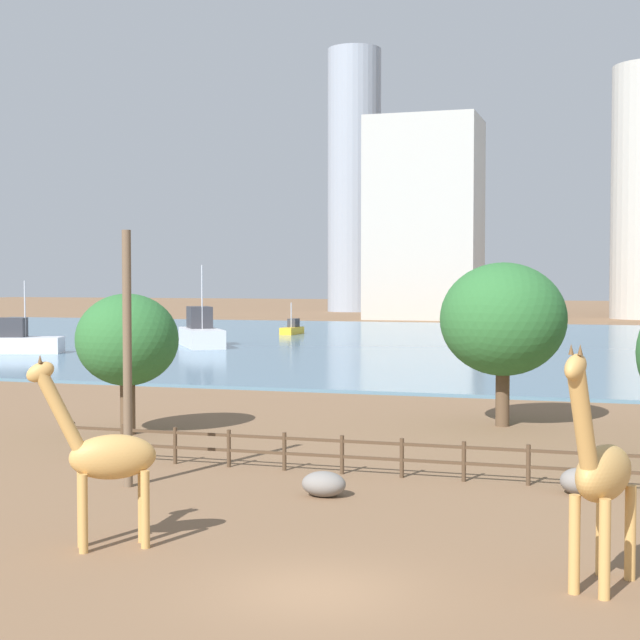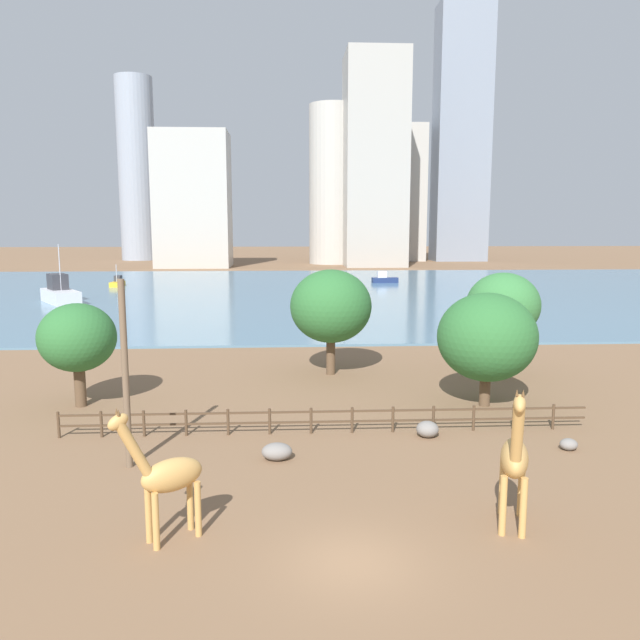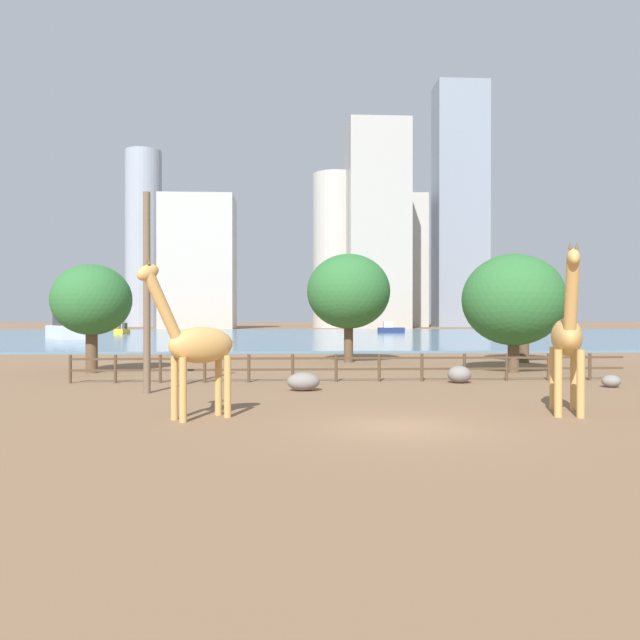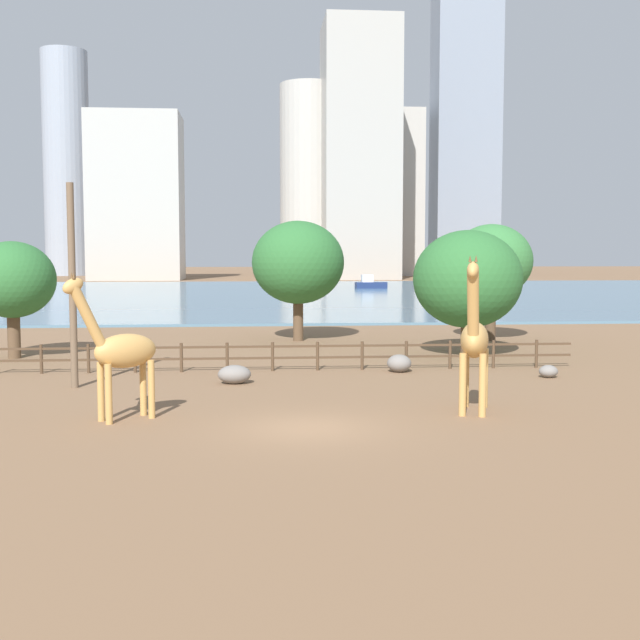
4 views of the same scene
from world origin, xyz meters
TOP-DOWN VIEW (x-y plane):
  - ground_plane at (0.00, 80.00)m, footprint 400.00×400.00m
  - harbor_water at (0.00, 77.00)m, footprint 180.00×86.00m
  - giraffe_tall at (5.66, 1.96)m, footprint 1.64×3.27m
  - giraffe_companion at (-5.82, 1.68)m, footprint 2.90×2.23m
  - utility_pole at (-8.68, 8.11)m, footprint 0.28×0.28m
  - boulder_near_fence at (-2.42, 8.58)m, footprint 1.35×1.01m
  - boulder_by_pole at (4.84, 11.18)m, footprint 1.09×1.05m
  - boulder_small at (10.91, 9.09)m, footprint 0.81×0.72m
  - enclosure_fence at (-0.35, 12.00)m, footprint 26.12×0.14m
  - tree_left_large at (1.05, 24.32)m, footprint 5.55×5.55m
  - tree_center_broad at (9.28, 16.28)m, footprint 5.55×5.55m
  - tree_right_tall at (-13.68, 17.39)m, footprint 4.28×4.28m
  - tree_left_small at (12.67, 23.48)m, footprint 4.92×4.92m
  - boat_ferry at (-29.77, 86.09)m, footprint 1.67×4.08m
  - boat_tug at (15.04, 90.30)m, footprint 4.58×1.91m
  - boat_barge at (-31.33, 64.34)m, footprint 7.18×8.69m
  - skyline_tower_needle at (-44.93, 168.92)m, footprint 10.56×10.56m
  - skyline_block_central at (29.30, 164.09)m, footprint 15.65×15.84m
  - skyline_tower_glass at (10.27, 148.58)m, footprint 12.47×12.47m
  - skyline_block_left at (19.82, 138.68)m, footprint 14.89×15.58m
  - skyline_block_right at (47.09, 159.94)m, footprint 14.67×9.81m
  - skyline_tower_short at (-24.45, 136.65)m, footprint 17.61×13.37m

SIDE VIEW (x-z plane):
  - ground_plane at x=0.00m, z-range 0.00..0.00m
  - harbor_water at x=0.00m, z-range 0.00..0.20m
  - boulder_small at x=10.91m, z-range 0.00..0.54m
  - boulder_near_fence at x=-2.42m, z-range 0.00..0.76m
  - boulder_by_pole at x=4.84m, z-range 0.00..0.79m
  - enclosure_fence at x=-0.35m, z-range 0.11..1.41m
  - boat_ferry at x=-29.77m, z-range -0.99..2.61m
  - boat_tug at x=15.04m, z-range -0.12..1.86m
  - boat_barge at x=-31.33m, z-range -2.33..5.25m
  - giraffe_companion at x=-5.82m, z-range -0.14..4.59m
  - giraffe_tall at x=5.66m, z-range -0.18..5.06m
  - tree_right_tall at x=-13.68m, z-range 0.99..6.89m
  - tree_center_broad at x=9.28m, z-range 0.73..7.20m
  - utility_pole at x=-8.68m, z-range 0.00..8.03m
  - tree_left_large at x=1.05m, z-range 1.10..8.33m
  - tree_left_small at x=12.67m, z-range 1.26..8.30m
  - skyline_tower_short at x=-24.45m, z-range 0.00..32.14m
  - skyline_block_central at x=29.30m, z-range 0.00..37.89m
  - skyline_tower_glass at x=10.27m, z-range 0.00..40.78m
  - skyline_block_left at x=19.82m, z-range 0.00..51.13m
  - skyline_tower_needle at x=-44.93m, z-range 0.00..51.66m
  - skyline_block_right at x=47.09m, z-range 0.00..69.82m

